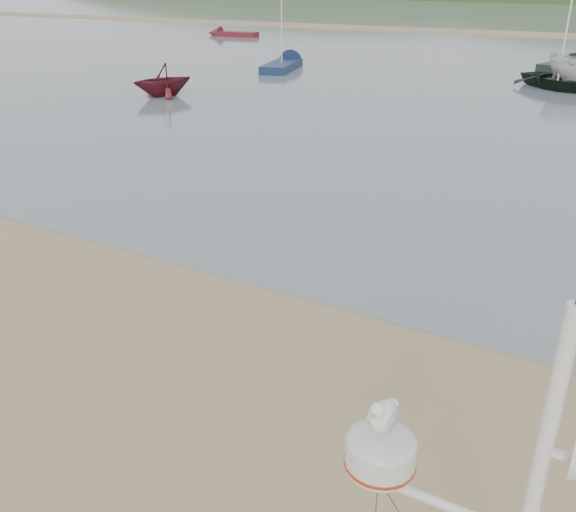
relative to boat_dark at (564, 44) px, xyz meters
The scene contains 6 objects.
ground 32.65m from the boat_dark, 91.90° to the right, with size 560.00×560.00×0.00m, color #917A54.
boat_dark is the anchor object (origin of this frame).
boat_red 21.64m from the boat_dark, 144.01° to the right, with size 2.73×1.66×3.16m, color #57141D.
sailboat_dark_mid 10.05m from the boat_dark, 93.43° to the left, with size 2.95×5.94×5.79m.
sailboat_blue_near 17.81m from the boat_dark, behind, with size 3.48×7.12×6.88m.
dinghy_red_far 40.88m from the boat_dark, 151.97° to the left, with size 6.00×1.93×1.43m.
Camera 1 is at (5.43, -5.10, 5.61)m, focal length 38.00 mm.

